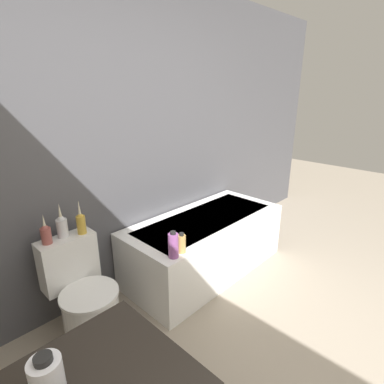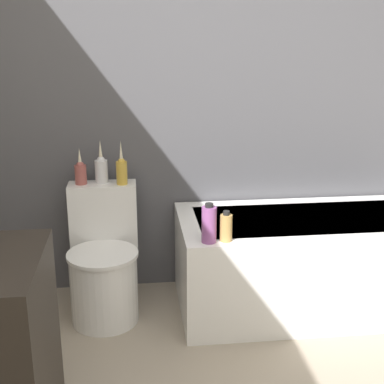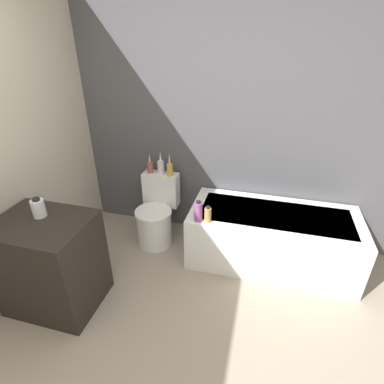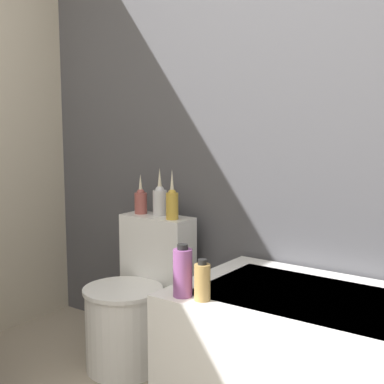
{
  "view_description": "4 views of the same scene",
  "coord_description": "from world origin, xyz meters",
  "views": [
    {
      "loc": [
        -1.27,
        -0.05,
        1.72
      ],
      "look_at": [
        0.27,
        1.43,
        0.98
      ],
      "focal_mm": 28.0,
      "sensor_mm": 36.0,
      "label": 1
    },
    {
      "loc": [
        -0.36,
        -1.11,
        1.59
      ],
      "look_at": [
        -0.05,
        1.56,
        0.76
      ],
      "focal_mm": 50.0,
      "sensor_mm": 36.0,
      "label": 2
    },
    {
      "loc": [
        0.55,
        -0.87,
        2.09
      ],
      "look_at": [
        -0.09,
        1.52,
        0.76
      ],
      "focal_mm": 28.0,
      "sensor_mm": 36.0,
      "label": 3
    },
    {
      "loc": [
        1.21,
        -0.23,
        1.24
      ],
      "look_at": [
        -0.08,
        1.56,
        0.93
      ],
      "focal_mm": 50.0,
      "sensor_mm": 36.0,
      "label": 4
    }
  ],
  "objects": [
    {
      "name": "wall_back_tiled",
      "position": [
        0.0,
        2.08,
        1.3
      ],
      "size": [
        6.4,
        0.06,
        2.6
      ],
      "color": "#4C4C51",
      "rests_on": "ground_plane"
    },
    {
      "name": "bathtub",
      "position": [
        0.69,
        1.67,
        0.28
      ],
      "size": [
        1.61,
        0.73,
        0.55
      ],
      "color": "white",
      "rests_on": "ground"
    },
    {
      "name": "vase_gold",
      "position": [
        -0.66,
        1.9,
        0.8
      ],
      "size": [
        0.07,
        0.07,
        0.21
      ],
      "color": "#994C47",
      "rests_on": "toilet"
    },
    {
      "name": "vase_silver",
      "position": [
        -0.54,
        1.92,
        0.81
      ],
      "size": [
        0.07,
        0.07,
        0.25
      ],
      "color": "silver",
      "rests_on": "toilet"
    },
    {
      "name": "shampoo_bottle_short",
      "position": [
        0.1,
        1.38,
        0.63
      ],
      "size": [
        0.06,
        0.06,
        0.16
      ],
      "color": "tan",
      "rests_on": "bathtub"
    },
    {
      "name": "shampoo_bottle_tall",
      "position": [
        0.01,
        1.37,
        0.65
      ],
      "size": [
        0.08,
        0.08,
        0.21
      ],
      "color": "#8C4C8C",
      "rests_on": "bathtub"
    },
    {
      "name": "toilet",
      "position": [
        -0.54,
        1.7,
        0.31
      ],
      "size": [
        0.39,
        0.55,
        0.73
      ],
      "color": "white",
      "rests_on": "ground"
    },
    {
      "name": "vase_bronze",
      "position": [
        -0.42,
        1.87,
        0.81
      ],
      "size": [
        0.06,
        0.06,
        0.25
      ],
      "color": "gold",
      "rests_on": "toilet"
    }
  ]
}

